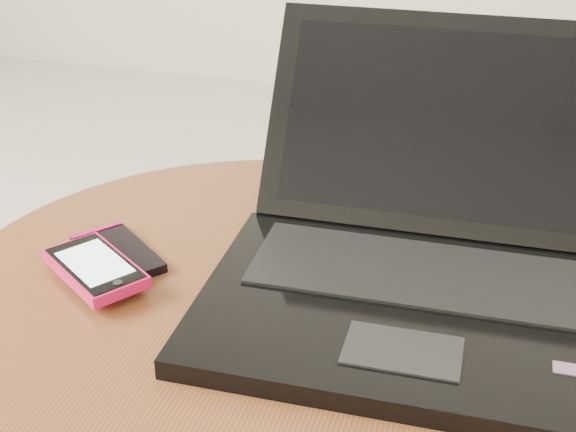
% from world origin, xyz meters
% --- Properties ---
extents(table, '(0.64, 0.64, 0.51)m').
position_xyz_m(table, '(-0.08, -0.04, 0.40)').
color(table, brown).
rests_on(table, ground).
extents(laptop, '(0.39, 0.40, 0.22)m').
position_xyz_m(laptop, '(0.06, 0.00, 0.55)').
color(laptop, black).
rests_on(laptop, table).
extents(phone_black, '(0.12, 0.11, 0.01)m').
position_xyz_m(phone_black, '(-0.24, -0.02, 0.51)').
color(phone_black, black).
rests_on(phone_black, table).
extents(phone_pink, '(0.13, 0.11, 0.01)m').
position_xyz_m(phone_pink, '(-0.24, -0.07, 0.53)').
color(phone_pink, '#DA114C').
rests_on(phone_pink, phone_black).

